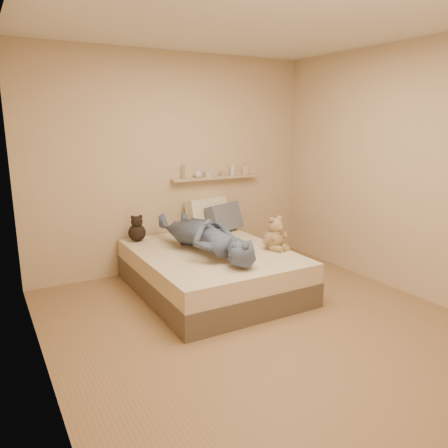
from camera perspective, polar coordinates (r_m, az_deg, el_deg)
room at (r=3.72m, az=4.97°, el=5.51°), size 3.80×3.80×3.80m
bed at (r=4.75m, az=-1.68°, el=-6.10°), size 1.50×1.90×0.45m
game_console at (r=4.25m, az=2.11°, el=-3.09°), size 0.18×0.10×0.06m
teddy_bear at (r=4.73m, az=6.64°, el=-1.51°), size 0.30×0.30×0.37m
dark_plush at (r=5.11m, az=-11.30°, el=-0.76°), size 0.20×0.20×0.31m
pillow_cream at (r=5.52m, az=-2.17°, el=1.23°), size 0.59×0.34×0.43m
pillow_grey at (r=5.49m, az=0.07°, el=0.84°), size 0.55×0.40×0.37m
person at (r=4.59m, az=-2.52°, el=-1.44°), size 0.66×1.59×0.37m
wall_shelf at (r=5.59m, az=-1.13°, el=6.06°), size 1.20×0.12×0.03m
shelf_bottles at (r=5.60m, az=-0.81°, el=6.90°), size 0.97×0.12×0.18m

